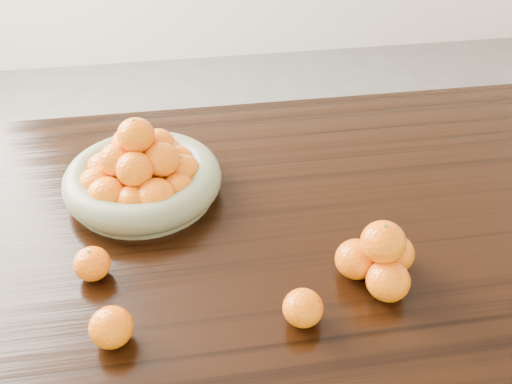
{
  "coord_description": "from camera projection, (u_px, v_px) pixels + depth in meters",
  "views": [
    {
      "loc": [
        -0.15,
        -0.94,
        1.55
      ],
      "look_at": [
        -0.0,
        -0.02,
        0.83
      ],
      "focal_mm": 40.0,
      "sensor_mm": 36.0,
      "label": 1
    }
  ],
  "objects": [
    {
      "name": "orange_pyramid",
      "position": [
        380.0,
        258.0,
        1.06
      ],
      "size": [
        0.16,
        0.15,
        0.13
      ],
      "rotation": [
        0.0,
        0.0,
        0.06
      ],
      "color": "orange",
      "rests_on": "dining_table"
    },
    {
      "name": "loose_orange_0",
      "position": [
        92.0,
        264.0,
        1.08
      ],
      "size": [
        0.07,
        0.07,
        0.07
      ],
      "primitive_type": "ellipsoid",
      "color": "orange",
      "rests_on": "dining_table"
    },
    {
      "name": "fruit_bowl",
      "position": [
        142.0,
        175.0,
        1.27
      ],
      "size": [
        0.35,
        0.35,
        0.19
      ],
      "rotation": [
        0.0,
        0.0,
        0.28
      ],
      "color": "gray",
      "rests_on": "dining_table"
    },
    {
      "name": "loose_orange_2",
      "position": [
        303.0,
        308.0,
        0.99
      ],
      "size": [
        0.07,
        0.07,
        0.07
      ],
      "primitive_type": "ellipsoid",
      "color": "orange",
      "rests_on": "dining_table"
    },
    {
      "name": "dining_table",
      "position": [
        256.0,
        245.0,
        1.3
      ],
      "size": [
        2.0,
        1.0,
        0.75
      ],
      "color": "black",
      "rests_on": "ground"
    },
    {
      "name": "loose_orange_1",
      "position": [
        111.0,
        327.0,
        0.96
      ],
      "size": [
        0.08,
        0.08,
        0.07
      ],
      "primitive_type": "ellipsoid",
      "color": "orange",
      "rests_on": "dining_table"
    }
  ]
}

